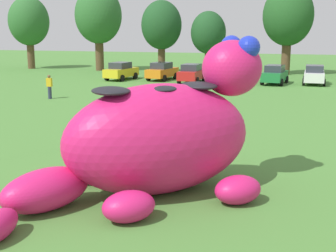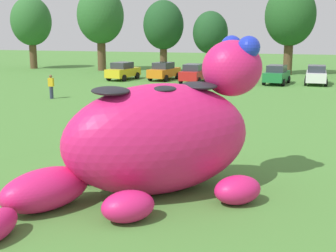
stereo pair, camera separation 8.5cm
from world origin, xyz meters
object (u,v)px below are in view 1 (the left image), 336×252
object	(u,v)px
car_orange	(162,71)
car_white	(314,75)
spectator_mid_field	(49,87)
car_red	(192,73)
giant_inflatable_creature	(159,137)
car_green	(275,75)
car_yellow	(121,71)
car_blue	(237,73)

from	to	relation	value
car_orange	car_white	world-z (taller)	same
spectator_mid_field	car_red	bearing A→B (deg)	58.69
giant_inflatable_creature	car_green	world-z (taller)	giant_inflatable_creature
car_yellow	car_orange	world-z (taller)	same
car_green	car_white	size ratio (longest dim) A/B	1.04
car_red	car_white	bearing A→B (deg)	8.04
car_blue	car_orange	bearing A→B (deg)	-178.71
giant_inflatable_creature	spectator_mid_field	world-z (taller)	giant_inflatable_creature
car_red	car_green	distance (m)	7.55
car_orange	car_blue	xyz separation A→B (m)	(7.25, 0.16, 0.00)
car_red	giant_inflatable_creature	bearing A→B (deg)	-79.38
giant_inflatable_creature	car_yellow	xyz separation A→B (m)	(-12.53, 29.04, -0.87)
car_orange	car_yellow	bearing A→B (deg)	-166.60
car_orange	car_blue	bearing A→B (deg)	1.29
giant_inflatable_creature	car_orange	xyz separation A→B (m)	(-8.63, 29.97, -0.87)
car_orange	car_white	xyz separation A→B (m)	(14.19, 0.23, 0.00)
car_orange	car_green	xyz separation A→B (m)	(10.76, -0.49, 0.00)
giant_inflatable_creature	car_blue	bearing A→B (deg)	92.62
spectator_mid_field	car_blue	bearing A→B (deg)	50.33
car_orange	car_blue	world-z (taller)	same
car_white	spectator_mid_field	bearing A→B (deg)	-142.84
car_blue	car_green	xyz separation A→B (m)	(3.52, -0.65, 0.00)
spectator_mid_field	car_orange	bearing A→B (deg)	72.51
car_orange	car_blue	distance (m)	7.25
car_blue	spectator_mid_field	bearing A→B (deg)	-129.67
car_orange	car_green	bearing A→B (deg)	-2.61
giant_inflatable_creature	car_white	size ratio (longest dim) A/B	2.01
giant_inflatable_creature	spectator_mid_field	bearing A→B (deg)	128.79
car_yellow	car_red	xyz separation A→B (m)	(7.16, -0.38, 0.00)
car_white	spectator_mid_field	size ratio (longest dim) A/B	2.43
spectator_mid_field	car_green	bearing A→B (deg)	41.41
car_blue	car_white	bearing A→B (deg)	0.57
giant_inflatable_creature	car_yellow	world-z (taller)	giant_inflatable_creature
car_white	giant_inflatable_creature	bearing A→B (deg)	-100.44
car_yellow	giant_inflatable_creature	bearing A→B (deg)	-66.65
car_orange	car_red	bearing A→B (deg)	-21.95
car_yellow	car_white	distance (m)	18.13
giant_inflatable_creature	car_red	xyz separation A→B (m)	(-5.37, 28.66, -0.87)
car_red	car_white	size ratio (longest dim) A/B	1.01
car_white	car_red	bearing A→B (deg)	-171.96
spectator_mid_field	giant_inflatable_creature	bearing A→B (deg)	-51.21
car_red	car_blue	xyz separation A→B (m)	(3.99, 1.48, 0.00)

